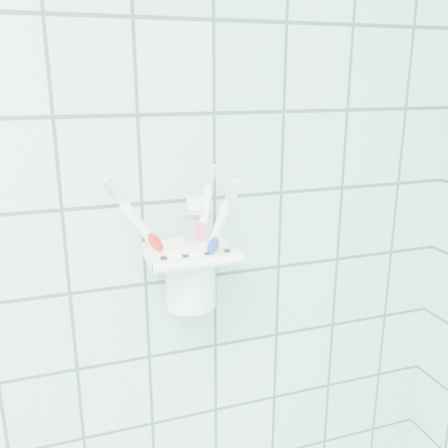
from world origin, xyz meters
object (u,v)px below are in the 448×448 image
(holder_bracket, at_px, (190,253))
(toothbrush_pink, at_px, (197,227))
(toothbrush_blue, at_px, (191,232))
(cup, at_px, (190,272))
(toothpaste_tube, at_px, (199,241))
(toothbrush_orange, at_px, (191,234))

(holder_bracket, height_order, toothbrush_pink, toothbrush_pink)
(toothbrush_blue, bearing_deg, holder_bracket, -88.31)
(cup, xyz_separation_m, toothpaste_tube, (0.01, 0.01, 0.04))
(cup, xyz_separation_m, toothbrush_orange, (0.00, -0.01, 0.06))
(cup, bearing_deg, toothbrush_pink, -44.38)
(toothbrush_orange, xyz_separation_m, toothpaste_tube, (0.01, 0.01, -0.01))
(holder_bracket, bearing_deg, toothbrush_pink, -24.11)
(toothbrush_blue, relative_size, toothbrush_orange, 0.99)
(toothbrush_pink, xyz_separation_m, toothbrush_blue, (-0.00, 0.02, -0.01))
(toothbrush_orange, distance_m, toothpaste_tube, 0.02)
(holder_bracket, xyz_separation_m, cup, (0.00, 0.00, -0.03))
(holder_bracket, height_order, toothbrush_blue, toothbrush_blue)
(toothbrush_pink, distance_m, toothpaste_tube, 0.03)
(cup, height_order, toothpaste_tube, toothpaste_tube)
(toothbrush_pink, height_order, toothpaste_tube, toothbrush_pink)
(holder_bracket, distance_m, toothbrush_pink, 0.04)
(cup, bearing_deg, holder_bracket, -109.99)
(holder_bracket, xyz_separation_m, toothbrush_blue, (0.01, 0.01, 0.03))
(toothbrush_pink, distance_m, toothbrush_orange, 0.01)
(toothpaste_tube, bearing_deg, toothbrush_orange, -148.86)
(toothbrush_blue, xyz_separation_m, toothpaste_tube, (0.01, -0.00, -0.01))
(cup, distance_m, toothbrush_orange, 0.06)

